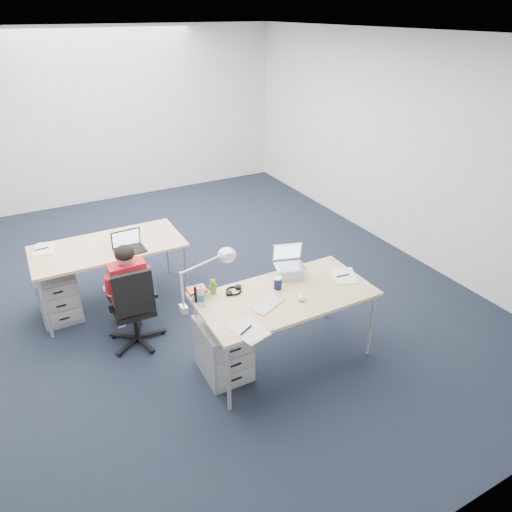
# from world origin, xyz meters

# --- Properties ---
(floor) EXTENTS (7.00, 7.00, 0.00)m
(floor) POSITION_xyz_m (0.00, 0.00, 0.00)
(floor) COLOR black
(floor) RESTS_ON ground
(room) EXTENTS (6.02, 7.02, 2.80)m
(room) POSITION_xyz_m (0.00, 0.00, 1.71)
(room) COLOR silver
(room) RESTS_ON ground
(desk_near) EXTENTS (1.60, 0.80, 0.73)m
(desk_near) POSITION_xyz_m (0.37, -1.60, 0.68)
(desk_near) COLOR tan
(desk_near) RESTS_ON ground
(desk_far) EXTENTS (1.60, 0.80, 0.73)m
(desk_far) POSITION_xyz_m (-0.84, 0.15, 0.68)
(desk_far) COLOR tan
(desk_far) RESTS_ON ground
(office_chair) EXTENTS (0.59, 0.59, 0.91)m
(office_chair) POSITION_xyz_m (-0.83, -0.71, 0.26)
(office_chair) COLOR black
(office_chair) RESTS_ON ground
(seated_person) EXTENTS (0.34, 0.60, 1.09)m
(seated_person) POSITION_xyz_m (-0.83, -0.56, 0.55)
(seated_person) COLOR red
(seated_person) RESTS_ON ground
(drawer_pedestal_near) EXTENTS (0.40, 0.50, 0.55)m
(drawer_pedestal_near) POSITION_xyz_m (-0.23, -1.51, 0.28)
(drawer_pedestal_near) COLOR #939698
(drawer_pedestal_near) RESTS_ON ground
(drawer_pedestal_far) EXTENTS (0.40, 0.50, 0.55)m
(drawer_pedestal_far) POSITION_xyz_m (-1.44, 0.15, 0.28)
(drawer_pedestal_far) COLOR #939698
(drawer_pedestal_far) RESTS_ON ground
(silver_laptop) EXTENTS (0.34, 0.30, 0.30)m
(silver_laptop) POSITION_xyz_m (0.56, -1.35, 0.88)
(silver_laptop) COLOR silver
(silver_laptop) RESTS_ON desk_near
(wireless_keyboard) EXTENTS (0.33, 0.24, 0.02)m
(wireless_keyboard) POSITION_xyz_m (0.14, -1.68, 0.74)
(wireless_keyboard) COLOR white
(wireless_keyboard) RESTS_ON desk_near
(computer_mouse) EXTENTS (0.10, 0.12, 0.04)m
(computer_mouse) POSITION_xyz_m (0.45, -1.73, 0.75)
(computer_mouse) COLOR white
(computer_mouse) RESTS_ON desk_near
(headphones) EXTENTS (0.24, 0.22, 0.03)m
(headphones) POSITION_xyz_m (-0.03, -1.34, 0.75)
(headphones) COLOR black
(headphones) RESTS_ON desk_near
(can_koozie) EXTENTS (0.08, 0.08, 0.12)m
(can_koozie) POSITION_xyz_m (0.35, -1.48, 0.79)
(can_koozie) COLOR #141B40
(can_koozie) RESTS_ON desk_near
(water_bottle) EXTENTS (0.08, 0.08, 0.21)m
(water_bottle) POSITION_xyz_m (-0.37, -1.40, 0.84)
(water_bottle) COLOR silver
(water_bottle) RESTS_ON desk_near
(bear_figurine) EXTENTS (0.10, 0.09, 0.15)m
(bear_figurine) POSITION_xyz_m (-0.20, -1.27, 0.81)
(bear_figurine) COLOR #428022
(bear_figurine) RESTS_ON desk_near
(book_stack) EXTENTS (0.21, 0.19, 0.08)m
(book_stack) POSITION_xyz_m (-0.35, -1.25, 0.77)
(book_stack) COLOR silver
(book_stack) RESTS_ON desk_near
(cordless_phone) EXTENTS (0.05, 0.04, 0.16)m
(cordless_phone) POSITION_xyz_m (-0.38, -1.33, 0.81)
(cordless_phone) COLOR black
(cordless_phone) RESTS_ON desk_near
(papers_left) EXTENTS (0.27, 0.35, 0.01)m
(papers_left) POSITION_xyz_m (-0.18, -1.91, 0.74)
(papers_left) COLOR #EAEF8A
(papers_left) RESTS_ON desk_near
(papers_right) EXTENTS (0.31, 0.35, 0.01)m
(papers_right) POSITION_xyz_m (1.03, -1.60, 0.73)
(papers_right) COLOR #EAEF8A
(papers_right) RESTS_ON desk_near
(sunglasses) EXTENTS (0.11, 0.06, 0.02)m
(sunglasses) POSITION_xyz_m (0.48, -1.36, 0.74)
(sunglasses) COLOR black
(sunglasses) RESTS_ON desk_near
(desk_lamp) EXTENTS (0.50, 0.32, 0.54)m
(desk_lamp) POSITION_xyz_m (-0.38, -1.43, 1.00)
(desk_lamp) COLOR silver
(desk_lamp) RESTS_ON desk_near
(dark_laptop) EXTENTS (0.32, 0.32, 0.23)m
(dark_laptop) POSITION_xyz_m (-0.66, -0.11, 0.84)
(dark_laptop) COLOR black
(dark_laptop) RESTS_ON desk_far
(far_cup) EXTENTS (0.08, 0.08, 0.09)m
(far_cup) POSITION_xyz_m (-0.54, 0.31, 0.78)
(far_cup) COLOR white
(far_cup) RESTS_ON desk_far
(far_papers) EXTENTS (0.27, 0.34, 0.01)m
(far_papers) POSITION_xyz_m (-1.47, 0.37, 0.73)
(far_papers) COLOR white
(far_papers) RESTS_ON desk_far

